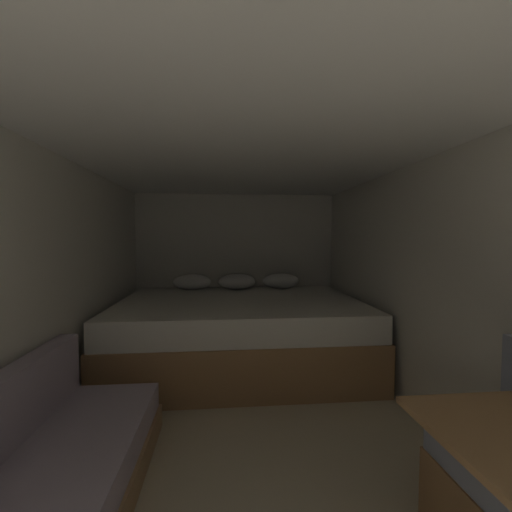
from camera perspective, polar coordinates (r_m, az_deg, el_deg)
ground_plane at (r=2.61m, az=-1.09°, el=-28.93°), size 6.81×6.81×0.00m
wall_back at (r=4.65m, az=-3.38°, el=-1.80°), size 2.77×0.05×1.97m
wall_left at (r=2.54m, az=-33.66°, el=-6.38°), size 0.05×4.81×1.97m
wall_right at (r=2.71m, az=29.08°, el=-5.68°), size 0.05×4.81×1.97m
ceiling_slab at (r=2.29m, az=-1.15°, el=18.69°), size 2.77×4.81×0.05m
bed at (r=3.78m, az=-2.79°, el=-12.46°), size 2.55×1.88×0.92m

